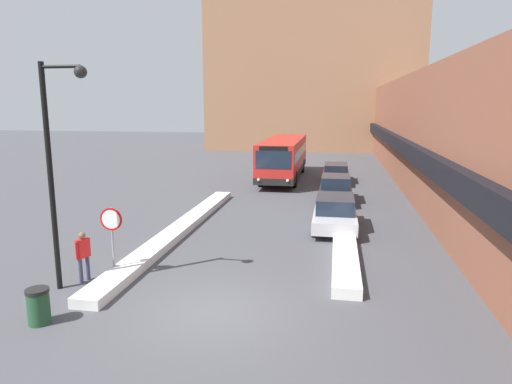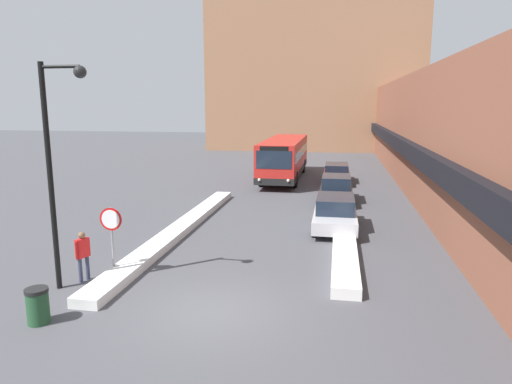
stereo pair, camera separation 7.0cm
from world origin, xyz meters
name	(u,v)px [view 1 (the left image)]	position (x,y,z in m)	size (l,w,h in m)	color
ground_plane	(215,311)	(0.00, 0.00, 0.00)	(160.00, 160.00, 0.00)	#47474C
building_row_right	(431,130)	(9.97, 24.00, 3.75)	(5.50, 60.00, 7.51)	brown
building_backdrop_far	(313,77)	(0.00, 47.59, 9.04)	(26.00, 8.00, 18.07)	#996B4C
snow_bank_left	(180,229)	(-3.60, 7.45, 0.16)	(0.90, 16.05, 0.32)	silver
snow_bank_right	(344,238)	(3.60, 7.14, 0.18)	(0.90, 11.59, 0.37)	silver
city_bus	(284,157)	(-0.76, 23.10, 1.68)	(2.65, 11.81, 3.04)	red
parked_car_front	(335,213)	(3.20, 9.24, 0.75)	(1.94, 4.60, 1.50)	#B7B7BC
parked_car_middle	(335,189)	(3.20, 15.31, 0.76)	(1.88, 4.33, 1.52)	black
parked_car_back	(336,173)	(3.20, 22.23, 0.69)	(1.89, 4.83, 1.35)	maroon
stop_sign	(112,227)	(-3.99, 2.03, 1.68)	(0.76, 0.08, 2.31)	gray
street_lamp	(57,154)	(-4.88, 0.73, 4.18)	(1.46, 0.36, 6.80)	black
pedestrian	(83,252)	(-4.69, 1.41, 0.98)	(0.33, 0.51, 1.63)	#333851
trash_bin	(38,306)	(-4.30, -1.46, 0.48)	(0.59, 0.59, 0.95)	#234C2D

